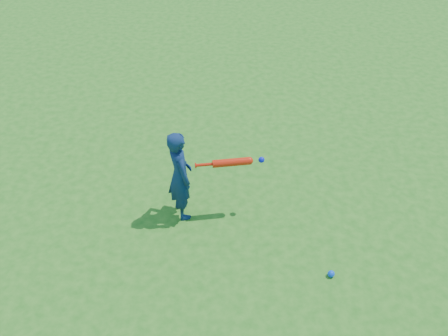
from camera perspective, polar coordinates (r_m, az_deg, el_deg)
ground at (r=6.36m, az=-5.86°, el=-2.14°), size 80.00×80.00×0.00m
child at (r=5.62m, az=-5.05°, el=-0.84°), size 0.42×0.49×1.14m
ground_ball_blue at (r=5.40m, az=12.15°, el=-11.74°), size 0.07×0.07×0.07m
bat_swing at (r=5.53m, az=1.16°, el=0.67°), size 0.77×0.20×0.09m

